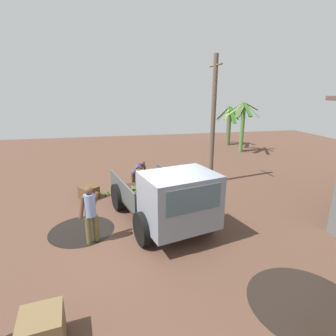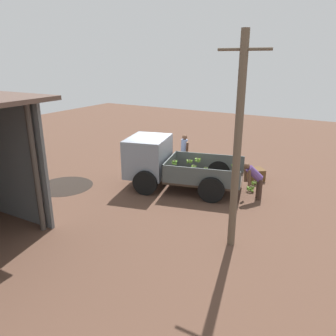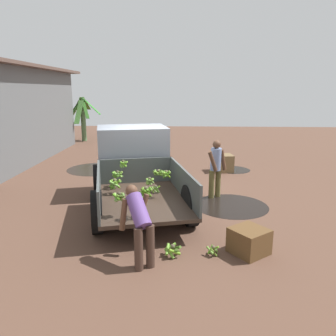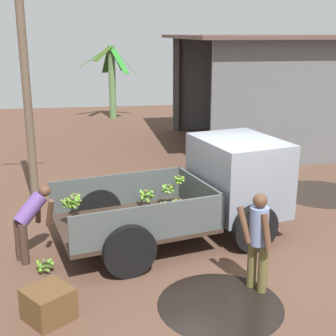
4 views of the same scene
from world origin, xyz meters
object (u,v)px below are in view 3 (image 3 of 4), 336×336
object	(u,v)px
banana_bunch_on_ground_0	(173,249)
banana_bunch_on_ground_1	(213,250)
person_worker_loading	(139,221)
cargo_truck	(134,161)
wooden_crate_0	(249,241)
person_foreground_visitor	(216,166)
wooden_crate_1	(223,163)

from	to	relation	value
banana_bunch_on_ground_0	banana_bunch_on_ground_1	bearing A→B (deg)	-84.49
person_worker_loading	banana_bunch_on_ground_1	bearing A→B (deg)	-106.97
cargo_truck	wooden_crate_0	xyz separation A→B (m)	(-3.12, -2.56, -0.79)
person_foreground_visitor	wooden_crate_1	size ratio (longest dim) A/B	2.45
person_worker_loading	wooden_crate_0	size ratio (longest dim) A/B	2.24
banana_bunch_on_ground_1	wooden_crate_1	xyz separation A→B (m)	(6.35, -0.92, 0.20)
person_foreground_visitor	wooden_crate_1	world-z (taller)	person_foreground_visitor
person_worker_loading	wooden_crate_0	world-z (taller)	person_worker_loading
banana_bunch_on_ground_1	wooden_crate_0	size ratio (longest dim) A/B	0.42
person_foreground_visitor	wooden_crate_0	world-z (taller)	person_foreground_visitor
banana_bunch_on_ground_0	wooden_crate_0	size ratio (longest dim) A/B	0.55
person_worker_loading	banana_bunch_on_ground_0	xyz separation A→B (m)	(0.26, -0.56, -0.64)
banana_bunch_on_ground_0	wooden_crate_1	world-z (taller)	wooden_crate_1
cargo_truck	wooden_crate_1	world-z (taller)	cargo_truck
person_worker_loading	wooden_crate_1	xyz separation A→B (m)	(6.68, -2.21, -0.47)
person_foreground_visitor	person_worker_loading	bearing A→B (deg)	-55.78
cargo_truck	wooden_crate_0	world-z (taller)	cargo_truck
banana_bunch_on_ground_0	person_foreground_visitor	bearing A→B (deg)	-17.55
cargo_truck	banana_bunch_on_ground_1	distance (m)	3.87
person_worker_loading	wooden_crate_1	bearing A→B (deg)	-49.43
person_worker_loading	wooden_crate_1	world-z (taller)	person_worker_loading
person_worker_loading	wooden_crate_1	distance (m)	7.05
cargo_truck	banana_bunch_on_ground_0	distance (m)	3.63
wooden_crate_1	cargo_truck	bearing A→B (deg)	137.82
wooden_crate_0	cargo_truck	bearing A→B (deg)	39.42
cargo_truck	wooden_crate_1	bearing A→B (deg)	-56.20
cargo_truck	wooden_crate_0	size ratio (longest dim) A/B	7.90
banana_bunch_on_ground_0	wooden_crate_0	world-z (taller)	wooden_crate_0
wooden_crate_1	person_worker_loading	bearing A→B (deg)	161.71
wooden_crate_0	banana_bunch_on_ground_1	bearing A→B (deg)	100.74
cargo_truck	person_worker_loading	bearing A→B (deg)	175.65
cargo_truck	person_foreground_visitor	world-z (taller)	cargo_truck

